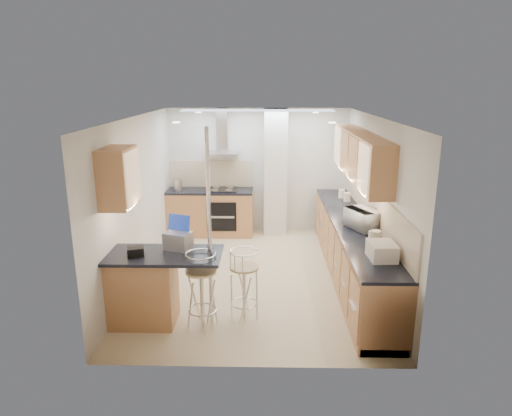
{
  "coord_description": "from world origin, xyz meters",
  "views": [
    {
      "loc": [
        0.15,
        -6.71,
        2.99
      ],
      "look_at": [
        0.01,
        0.2,
        1.08
      ],
      "focal_mm": 32.0,
      "sensor_mm": 36.0,
      "label": 1
    }
  ],
  "objects_px": {
    "microwave": "(364,219)",
    "bar_stool_end": "(244,285)",
    "bar_stool_near": "(202,290)",
    "laptop": "(178,241)",
    "bread_bin": "(382,251)"
  },
  "relations": [
    {
      "from": "laptop",
      "to": "bread_bin",
      "type": "height_order",
      "value": "laptop"
    },
    {
      "from": "laptop",
      "to": "bar_stool_end",
      "type": "distance_m",
      "value": 1.02
    },
    {
      "from": "microwave",
      "to": "laptop",
      "type": "relative_size",
      "value": 1.66
    },
    {
      "from": "bar_stool_near",
      "to": "bar_stool_end",
      "type": "bearing_deg",
      "value": 25.27
    },
    {
      "from": "microwave",
      "to": "bread_bin",
      "type": "distance_m",
      "value": 1.17
    },
    {
      "from": "bar_stool_near",
      "to": "bread_bin",
      "type": "height_order",
      "value": "bread_bin"
    },
    {
      "from": "bar_stool_near",
      "to": "bread_bin",
      "type": "distance_m",
      "value": 2.26
    },
    {
      "from": "microwave",
      "to": "laptop",
      "type": "bearing_deg",
      "value": 85.56
    },
    {
      "from": "microwave",
      "to": "bread_bin",
      "type": "height_order",
      "value": "microwave"
    },
    {
      "from": "bar_stool_near",
      "to": "laptop",
      "type": "bearing_deg",
      "value": 143.56
    },
    {
      "from": "microwave",
      "to": "bar_stool_end",
      "type": "relative_size",
      "value": 0.56
    },
    {
      "from": "laptop",
      "to": "bar_stool_end",
      "type": "bearing_deg",
      "value": 16.55
    },
    {
      "from": "microwave",
      "to": "bread_bin",
      "type": "xyz_separation_m",
      "value": [
        -0.02,
        -1.17,
        -0.05
      ]
    },
    {
      "from": "laptop",
      "to": "bar_stool_end",
      "type": "height_order",
      "value": "laptop"
    },
    {
      "from": "laptop",
      "to": "bar_stool_near",
      "type": "distance_m",
      "value": 0.69
    }
  ]
}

